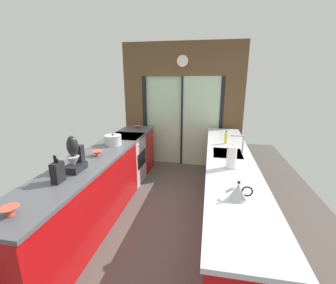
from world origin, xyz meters
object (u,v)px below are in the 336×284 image
object	(u,v)px
mixing_bowl_mid	(97,153)
knife_block	(58,172)
stock_pot	(113,140)
kettle	(238,191)
soap_bottle	(226,138)
mixing_bowl_far	(137,127)
mixing_bowl_near	(10,211)
paper_towel_roll	(232,157)
stand_mixer	(75,157)
oven_range	(127,159)

from	to	relation	value
mixing_bowl_mid	knife_block	size ratio (longest dim) A/B	0.52
stock_pot	mixing_bowl_mid	bearing A→B (deg)	-90.00
kettle	soap_bottle	bearing A→B (deg)	90.05
mixing_bowl_mid	soap_bottle	bearing A→B (deg)	27.98
soap_bottle	mixing_bowl_far	bearing A→B (deg)	154.39
mixing_bowl_mid	mixing_bowl_far	distance (m)	1.80
mixing_bowl_near	stock_pot	bearing A→B (deg)	90.00
knife_block	paper_towel_roll	bearing A→B (deg)	22.20
mixing_bowl_near	mixing_bowl_mid	world-z (taller)	same
stand_mixer	soap_bottle	bearing A→B (deg)	39.67
soap_bottle	mixing_bowl_mid	bearing A→B (deg)	-152.02
soap_bottle	paper_towel_roll	size ratio (longest dim) A/B	0.73
mixing_bowl_mid	stand_mixer	xyz separation A→B (m)	(0.00, -0.53, 0.12)
mixing_bowl_near	soap_bottle	size ratio (longest dim) A/B	0.70
mixing_bowl_mid	paper_towel_roll	world-z (taller)	paper_towel_roll
knife_block	mixing_bowl_mid	bearing A→B (deg)	90.00
mixing_bowl_mid	mixing_bowl_far	bearing A→B (deg)	90.00
oven_range	mixing_bowl_near	world-z (taller)	mixing_bowl_near
mixing_bowl_mid	knife_block	xyz separation A→B (m)	(-0.00, -0.84, 0.07)
kettle	knife_block	bearing A→B (deg)	179.32
mixing_bowl_mid	mixing_bowl_far	size ratio (longest dim) A/B	0.91
mixing_bowl_far	stand_mixer	distance (m)	2.33
oven_range	stock_pot	size ratio (longest dim) A/B	3.43
soap_bottle	paper_towel_roll	xyz separation A→B (m)	(0.00, -1.06, 0.04)
mixing_bowl_far	stand_mixer	xyz separation A→B (m)	(0.00, -2.33, 0.13)
stock_pot	soap_bottle	distance (m)	1.83
oven_range	stand_mixer	xyz separation A→B (m)	(0.02, -1.68, 0.63)
stock_pot	kettle	size ratio (longest dim) A/B	1.12
knife_block	soap_bottle	distance (m)	2.52
knife_block	stand_mixer	world-z (taller)	stand_mixer
stand_mixer	stock_pot	world-z (taller)	stand_mixer
mixing_bowl_far	kettle	distance (m)	3.20
stock_pot	paper_towel_roll	xyz separation A→B (m)	(1.78, -0.65, 0.05)
stand_mixer	kettle	world-z (taller)	stand_mixer
mixing_bowl_mid	paper_towel_roll	size ratio (longest dim) A/B	0.51
paper_towel_roll	mixing_bowl_mid	bearing A→B (deg)	176.25
paper_towel_roll	mixing_bowl_far	bearing A→B (deg)	132.90
oven_range	mixing_bowl_near	size ratio (longest dim) A/B	6.12
mixing_bowl_near	soap_bottle	distance (m)	2.98
mixing_bowl_far	kettle	size ratio (longest dim) A/B	0.70
oven_range	kettle	bearing A→B (deg)	-48.27
oven_range	mixing_bowl_far	size ratio (longest dim) A/B	5.53
mixing_bowl_far	soap_bottle	xyz separation A→B (m)	(1.78, -0.85, 0.05)
mixing_bowl_near	knife_block	xyz separation A→B (m)	(-0.00, 0.60, 0.07)
mixing_bowl_mid	stock_pot	distance (m)	0.54
mixing_bowl_mid	soap_bottle	distance (m)	2.02
mixing_bowl_near	mixing_bowl_far	distance (m)	3.24
oven_range	mixing_bowl_mid	size ratio (longest dim) A/B	6.06
mixing_bowl_far	soap_bottle	bearing A→B (deg)	-25.61
mixing_bowl_near	paper_towel_roll	bearing A→B (deg)	36.71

